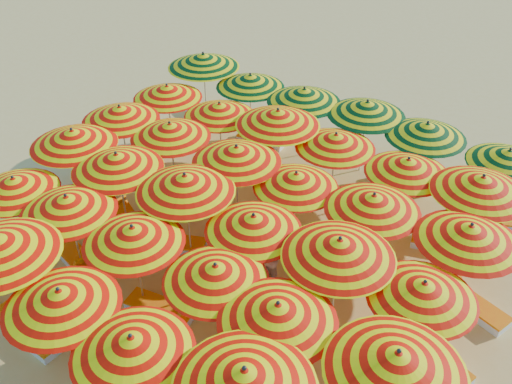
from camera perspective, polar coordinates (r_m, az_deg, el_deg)
ground at (r=15.77m, az=-0.98°, el=-5.62°), size 120.00×120.00×0.00m
umbrella_2 at (r=11.99m, az=-18.99°, el=-10.03°), size 3.00×3.00×2.50m
umbrella_3 at (r=10.89m, az=-12.31°, el=-14.72°), size 2.83×2.83×2.45m
umbrella_4 at (r=9.96m, az=-1.16°, el=-18.17°), size 2.87×2.87×2.69m
umbrella_6 at (r=15.77m, az=-23.00°, el=0.65°), size 2.46×2.46×2.37m
umbrella_7 at (r=14.40m, az=-18.35°, el=-1.15°), size 3.12×3.12×2.50m
umbrella_8 at (r=13.09m, az=-12.20°, el=-4.20°), size 2.87×2.87×2.48m
umbrella_9 at (r=12.00m, az=-4.06°, el=-8.09°), size 2.79×2.79×2.42m
umbrella_10 at (r=11.10m, az=2.19°, el=-11.94°), size 2.40×2.40×2.51m
umbrella_11 at (r=10.43m, az=13.89°, el=-16.14°), size 3.31×3.31×2.70m
umbrella_12 at (r=16.90m, az=-17.84°, el=5.21°), size 3.00×3.00×2.62m
umbrella_13 at (r=15.49m, az=-13.74°, el=2.98°), size 2.79×2.79×2.61m
umbrella_14 at (r=14.22m, az=-7.10°, el=0.88°), size 2.79×2.79×2.67m
umbrella_15 at (r=13.16m, az=-0.25°, el=-3.13°), size 2.68×2.68×2.45m
umbrella_16 at (r=12.34m, az=8.31°, el=-5.56°), size 2.85×2.85×2.67m
umbrella_17 at (r=12.09m, az=16.37°, el=-9.43°), size 2.72×2.72×2.41m
umbrella_18 at (r=18.03m, az=-13.43°, el=7.67°), size 2.63×2.63×2.52m
umbrella_19 at (r=16.84m, az=-8.59°, el=6.11°), size 2.99×2.99×2.51m
umbrella_20 at (r=15.38m, az=-1.97°, el=3.81°), size 3.25×3.25×2.60m
umbrella_21 at (r=14.71m, az=4.02°, el=1.19°), size 2.33×2.33×2.38m
umbrella_22 at (r=14.00m, az=11.64°, el=-1.04°), size 3.09×3.09×2.50m
umbrella_23 at (r=13.59m, az=20.58°, el=-3.92°), size 2.69×2.69×2.55m
umbrella_24 at (r=19.29m, az=-8.86°, el=9.88°), size 2.67×2.67×2.43m
umbrella_25 at (r=18.03m, az=-3.67°, el=8.21°), size 2.88×2.88×2.39m
umbrella_26 at (r=16.98m, az=2.19°, el=7.45°), size 3.32×3.32×2.70m
umbrella_27 at (r=16.39m, az=7.97°, el=5.07°), size 2.87×2.87×2.45m
umbrella_28 at (r=15.70m, az=14.92°, el=2.53°), size 2.34×2.34×2.42m
umbrella_29 at (r=15.20m, az=21.63°, el=0.69°), size 3.21×3.21×2.63m
umbrella_30 at (r=20.86m, az=-5.28°, el=12.97°), size 2.99×2.99×2.73m
umbrella_31 at (r=19.70m, az=-0.58°, el=11.04°), size 2.71×2.71×2.49m
umbrella_32 at (r=18.65m, az=4.83°, el=9.62°), size 3.13×3.13×2.56m
umbrella_33 at (r=18.05m, az=11.02°, el=8.20°), size 3.23×3.23×2.58m
umbrella_34 at (r=17.38m, az=16.69°, el=5.94°), size 2.89×2.89×2.51m
umbrella_35 at (r=17.11m, az=23.92°, el=3.23°), size 2.86×2.86×2.36m
lounger_1 at (r=14.42m, az=-21.60°, el=-13.01°), size 1.77×0.71×0.69m
lounger_4 at (r=16.06m, az=-17.71°, el=-6.08°), size 1.82×1.02×0.69m
lounger_5 at (r=14.14m, az=-9.39°, el=-11.42°), size 1.80×0.82×0.69m
lounger_6 at (r=17.72m, az=-14.98°, el=-1.08°), size 1.80×0.85×0.69m
lounger_7 at (r=16.49m, az=-11.12°, el=-3.56°), size 1.76×0.68×0.69m
lounger_8 at (r=15.85m, az=-8.32°, el=-5.08°), size 1.82×1.19×0.69m
lounger_9 at (r=14.64m, az=-2.62°, el=-8.85°), size 1.80×0.84×0.69m
lounger_10 at (r=13.58m, az=17.25°, el=-15.63°), size 1.83×1.16×0.69m
lounger_11 at (r=16.37m, az=-0.03°, el=-3.11°), size 1.83×1.14×0.69m
lounger_12 at (r=15.29m, az=8.73°, el=-6.96°), size 1.79×0.77×0.69m
lounger_13 at (r=15.00m, az=20.87°, el=-10.49°), size 1.83×1.15×0.69m
lounger_14 at (r=16.51m, az=18.03°, el=-4.84°), size 1.82×1.03×0.69m
lounger_15 at (r=22.21m, az=-5.76°, el=8.01°), size 1.82×1.25×0.69m
lounger_16 at (r=20.28m, az=0.39°, el=5.32°), size 1.79×0.77×0.69m
lounger_17 at (r=18.55m, az=13.89°, el=0.95°), size 1.82×0.94×0.69m
lounger_18 at (r=17.92m, az=23.84°, el=-2.77°), size 1.83×1.13×0.69m
beachgoer_a at (r=14.53m, az=11.48°, el=-7.25°), size 0.40×0.54×1.36m
beachgoer_b at (r=14.44m, az=1.77°, el=-6.62°), size 0.82×0.74×1.39m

